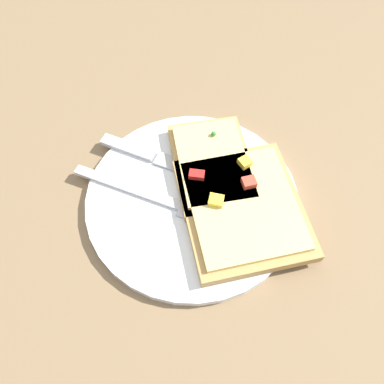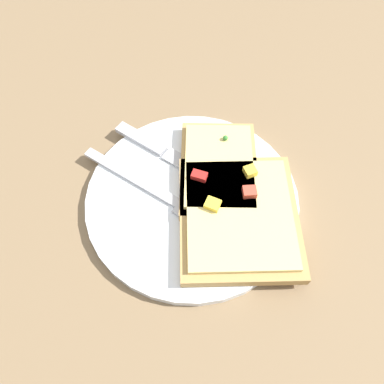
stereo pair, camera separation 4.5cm
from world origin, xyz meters
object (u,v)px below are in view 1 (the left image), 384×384
object	(u,v)px
fork	(169,202)
pizza_slice_corner	(213,164)
plate	(192,199)
knife	(160,159)
pizza_slice_main	(242,208)

from	to	relation	value
fork	pizza_slice_corner	size ratio (longest dim) A/B	1.36
plate	knife	xyz separation A→B (m)	(-0.04, -0.06, 0.01)
plate	pizza_slice_main	size ratio (longest dim) A/B	1.26
pizza_slice_main	pizza_slice_corner	distance (m)	0.07
pizza_slice_main	fork	bearing A→B (deg)	-110.04
fork	knife	bearing A→B (deg)	123.59
plate	knife	world-z (taller)	knife
fork	pizza_slice_corner	xyz separation A→B (m)	(-0.07, 0.03, 0.01)
pizza_slice_main	pizza_slice_corner	world-z (taller)	pizza_slice_main
plate	pizza_slice_corner	size ratio (longest dim) A/B	1.55
plate	pizza_slice_main	world-z (taller)	pizza_slice_main
plate	fork	world-z (taller)	fork
fork	pizza_slice_main	size ratio (longest dim) A/B	1.11
plate	pizza_slice_corner	bearing A→B (deg)	166.84
knife	pizza_slice_main	xyz separation A→B (m)	(0.04, 0.12, 0.01)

